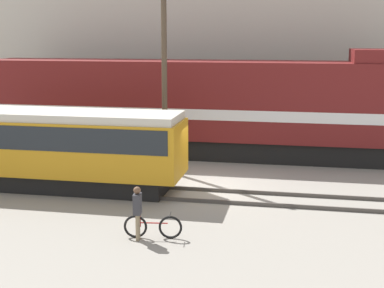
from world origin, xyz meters
TOP-DOWN VIEW (x-y plane):
  - ground_plane at (0.00, 0.00)m, footprint 120.00×120.00m
  - track_near at (0.00, -1.31)m, footprint 60.00×1.51m
  - track_far at (0.00, 5.58)m, footprint 60.00×1.51m
  - building_backdrop at (0.00, 13.02)m, footprint 42.41×6.00m
  - freight_locomotive at (-1.51, 5.58)m, footprint 20.92×3.04m
  - streetcar at (-6.07, -1.31)m, footprint 10.69×2.54m
  - bicycle at (-0.65, -5.70)m, footprint 1.75×0.44m
  - person at (-1.05, -5.91)m, footprint 0.27×0.39m
  - utility_pole_left at (-2.22, 2.14)m, footprint 0.24×0.24m

SIDE VIEW (x-z plane):
  - ground_plane at x=0.00m, z-range 0.00..0.00m
  - track_near at x=0.00m, z-range 0.00..0.14m
  - track_far at x=0.00m, z-range 0.00..0.14m
  - bicycle at x=-0.65m, z-range -0.03..0.74m
  - person at x=-1.05m, z-range 0.17..1.80m
  - streetcar at x=-6.07m, z-range 0.22..3.31m
  - freight_locomotive at x=-1.51m, z-range -0.18..5.14m
  - utility_pole_left at x=-2.22m, z-range 0.00..8.52m
  - building_backdrop at x=0.00m, z-range 0.00..13.28m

